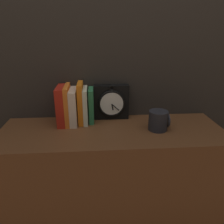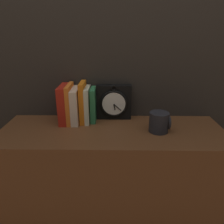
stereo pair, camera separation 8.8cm
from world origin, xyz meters
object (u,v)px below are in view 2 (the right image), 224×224
book_slot4_cream (88,105)px  book_slot3_orange (83,102)px  book_slot1_orange (70,104)px  book_slot2_cream (76,105)px  book_slot0_red (64,104)px  book_slot5_green (93,105)px  mug (159,122)px  clock (114,102)px

book_slot4_cream → book_slot3_orange: bearing=174.0°
book_slot1_orange → book_slot2_cream: 0.03m
book_slot0_red → book_slot4_cream: bearing=3.8°
book_slot0_red → book_slot3_orange: 0.10m
book_slot5_green → mug: bearing=-22.1°
book_slot0_red → book_slot2_cream: size_ratio=1.08×
book_slot3_orange → book_slot4_cream: bearing=-6.0°
book_slot1_orange → book_slot3_orange: 0.07m
clock → book_slot5_green: (-0.11, -0.03, -0.00)m
book_slot0_red → book_slot2_cream: 0.06m
book_slot0_red → book_slot1_orange: bearing=0.3°
book_slot1_orange → book_slot4_cream: size_ratio=1.09×
clock → book_slot1_orange: size_ratio=0.97×
book_slot3_orange → book_slot2_cream: bearing=-164.0°
book_slot2_cream → mug: 0.45m
book_slot3_orange → book_slot5_green: size_ratio=1.18×
book_slot2_cream → book_slot5_green: book_slot2_cream is taller
clock → mug: clock is taller
mug → book_slot2_cream: bearing=164.7°
book_slot2_cream → book_slot4_cream: (0.06, 0.01, 0.00)m
book_slot0_red → book_slot2_cream: bearing=0.2°
book_slot2_cream → mug: (0.43, -0.12, -0.04)m
clock → book_slot3_orange: bearing=-167.2°
book_slot1_orange → book_slot4_cream: bearing=5.0°
book_slot5_green → mug: (0.34, -0.14, -0.04)m
book_slot2_cream → mug: book_slot2_cream is taller
book_slot3_orange → book_slot4_cream: 0.03m
book_slot4_cream → book_slot5_green: 0.03m
clock → book_slot3_orange: (-0.17, -0.04, 0.01)m
book_slot1_orange → book_slot2_cream: (0.03, 0.00, -0.01)m
book_slot1_orange → mug: book_slot1_orange is taller
book_slot3_orange → book_slot5_green: (0.06, 0.01, -0.02)m
book_slot0_red → book_slot3_orange: bearing=6.3°
book_slot3_orange → book_slot1_orange: bearing=-170.9°
book_slot1_orange → mug: (0.46, -0.12, -0.05)m
clock → book_slot2_cream: 0.21m
book_slot4_cream → mug: bearing=-18.9°
book_slot4_cream → book_slot1_orange: bearing=-175.0°
clock → book_slot3_orange: book_slot3_orange is taller
mug → book_slot3_orange: bearing=161.8°
clock → book_slot0_red: (-0.26, -0.05, 0.00)m
book_slot0_red → mug: bearing=-13.5°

